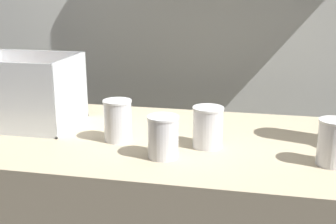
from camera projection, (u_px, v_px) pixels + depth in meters
name	position (u px, v px, depth m)	size (l,w,h in m)	color
back_wall_unit	(205.00, 4.00, 1.94)	(2.60, 0.24, 2.50)	silver
carrot_display_bin	(26.00, 103.00, 1.45)	(0.32, 0.25, 0.23)	white
juice_cup_beet_far_left	(118.00, 123.00, 1.29)	(0.08, 0.08, 0.12)	white
juice_cup_mango_left	(163.00, 138.00, 1.16)	(0.08, 0.08, 0.11)	white
juice_cup_orange_middle	(208.00, 130.00, 1.24)	(0.09, 0.09, 0.12)	white
juice_cup_pomegranate_right	(333.00, 144.00, 1.11)	(0.08, 0.08, 0.12)	white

